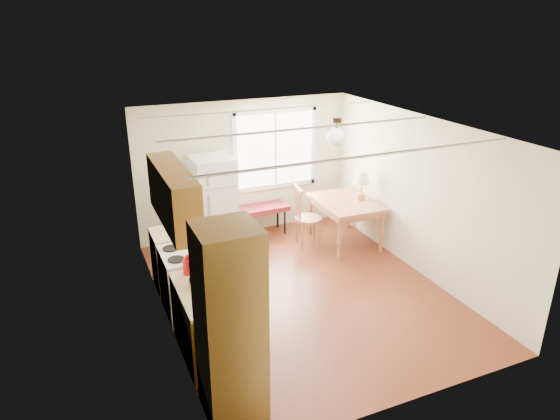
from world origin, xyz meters
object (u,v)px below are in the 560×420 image
refrigerator (214,204)px  bench (256,210)px  dining_table (346,206)px  chair (303,212)px

refrigerator → bench: 0.94m
dining_table → chair: (-0.74, 0.22, -0.07)m
refrigerator → chair: (1.47, -0.52, -0.20)m
refrigerator → chair: bearing=-20.9°
bench → dining_table: (1.35, -0.94, 0.21)m
refrigerator → chair: 1.57m
chair → dining_table: bearing=-7.6°
bench → dining_table: dining_table is taller
bench → chair: size_ratio=1.12×
dining_table → chair: chair is taller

